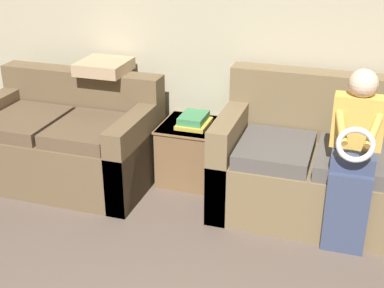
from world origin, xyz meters
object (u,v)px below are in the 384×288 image
object	(u,v)px
child_left_seated	(354,153)
book_stack	(194,120)
couch_main	(353,172)
side_shelf	(193,151)
couch_side	(67,143)
throw_pillow	(104,67)

from	to	relation	value
child_left_seated	book_stack	distance (m)	1.40
couch_main	side_shelf	world-z (taller)	couch_main
side_shelf	book_stack	bearing A→B (deg)	-44.78
side_shelf	book_stack	world-z (taller)	book_stack
couch_side	throw_pillow	distance (m)	0.71
book_stack	throw_pillow	distance (m)	0.89
couch_side	book_stack	size ratio (longest dim) A/B	4.81
side_shelf	child_left_seated	bearing A→B (deg)	-23.26
couch_main	child_left_seated	size ratio (longest dim) A/B	1.64
couch_side	book_stack	world-z (taller)	couch_side
side_shelf	throw_pillow	size ratio (longest dim) A/B	1.33
couch_main	book_stack	world-z (taller)	couch_main
couch_main	side_shelf	bearing A→B (deg)	171.95
couch_main	couch_side	xyz separation A→B (m)	(-2.33, -0.12, -0.03)
throw_pillow	side_shelf	bearing A→B (deg)	-1.35
side_shelf	couch_side	bearing A→B (deg)	-163.64
couch_main	couch_side	size ratio (longest dim) A/B	1.37
book_stack	throw_pillow	world-z (taller)	throw_pillow
couch_main	book_stack	xyz separation A→B (m)	(-1.30, 0.18, 0.19)
child_left_seated	throw_pillow	bearing A→B (deg)	164.63
book_stack	throw_pillow	bearing A→B (deg)	178.27
book_stack	throw_pillow	xyz separation A→B (m)	(-0.80, 0.02, 0.38)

